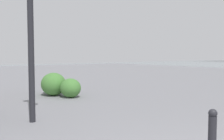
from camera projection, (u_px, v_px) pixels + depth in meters
name	position (u px, v px, depth m)	size (l,w,h in m)	color
bollard_near	(212.00, 134.00, 3.51)	(0.13, 0.13, 0.78)	#232328
bollard_mid	(49.00, 84.00, 9.51)	(0.13, 0.13, 0.84)	#232328
shrub_low	(54.00, 84.00, 9.29)	(1.05, 0.95, 0.90)	#477F38
shrub_round	(51.00, 86.00, 9.90)	(0.68, 0.61, 0.58)	#387533
shrub_wide	(71.00, 88.00, 8.85)	(0.84, 0.76, 0.71)	#477F38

